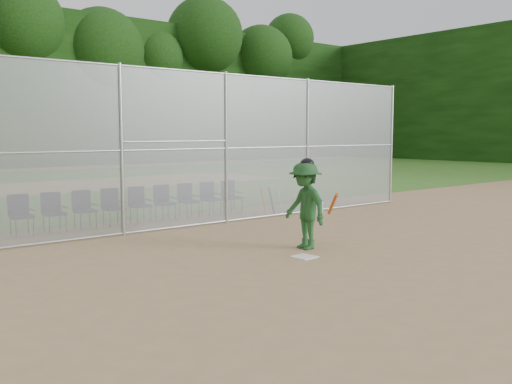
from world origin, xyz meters
TOP-DOWN VIEW (x-y plane):
  - ground at (0.00, 0.00)m, footprint 100.00×100.00m
  - grass_strip at (0.00, 18.00)m, footprint 100.00×100.00m
  - dirt_patch_far at (0.00, 18.00)m, footprint 24.00×24.00m
  - backstop_fence at (0.00, 5.00)m, footprint 16.09×0.09m
  - treeline at (0.00, 20.00)m, footprint 81.00×60.00m
  - home_plate at (-0.34, 0.60)m, footprint 0.45×0.45m
  - batter_at_plate at (0.24, 1.18)m, footprint 1.03×1.34m
  - water_cooler at (4.34, 4.84)m, footprint 0.30×0.30m
  - spare_bats at (2.84, 5.28)m, footprint 0.66×0.36m
  - chair_1 at (-3.86, 6.47)m, footprint 0.54×0.52m
  - chair_2 at (-3.09, 6.47)m, footprint 0.54×0.52m
  - chair_3 at (-2.32, 6.47)m, footprint 0.54×0.52m
  - chair_4 at (-1.55, 6.47)m, footprint 0.54×0.52m
  - chair_5 at (-0.78, 6.47)m, footprint 0.54×0.52m
  - chair_6 at (-0.01, 6.47)m, footprint 0.54×0.52m
  - chair_7 at (0.76, 6.47)m, footprint 0.54×0.52m
  - chair_8 at (1.53, 6.47)m, footprint 0.54×0.52m
  - chair_9 at (2.30, 6.47)m, footprint 0.54×0.52m

SIDE VIEW (x-z plane):
  - ground at x=0.00m, z-range 0.00..0.00m
  - grass_strip at x=0.00m, z-range 0.01..0.01m
  - dirt_patch_far at x=0.00m, z-range 0.01..0.01m
  - home_plate at x=-0.34m, z-range 0.00..0.02m
  - water_cooler at x=4.34m, z-range 0.00..0.39m
  - spare_bats at x=2.84m, z-range 0.00..0.83m
  - chair_1 at x=-3.86m, z-range 0.00..0.96m
  - chair_2 at x=-3.09m, z-range 0.00..0.96m
  - chair_3 at x=-2.32m, z-range 0.00..0.96m
  - chair_4 at x=-1.55m, z-range 0.00..0.96m
  - chair_5 at x=-0.78m, z-range 0.00..0.96m
  - chair_6 at x=-0.01m, z-range 0.00..0.96m
  - chair_7 at x=0.76m, z-range 0.00..0.96m
  - chair_8 at x=1.53m, z-range 0.00..0.96m
  - chair_9 at x=2.30m, z-range 0.00..0.96m
  - batter_at_plate at x=0.24m, z-range -0.03..1.87m
  - backstop_fence at x=0.00m, z-range 0.07..4.07m
  - treeline at x=0.00m, z-range 0.00..11.00m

